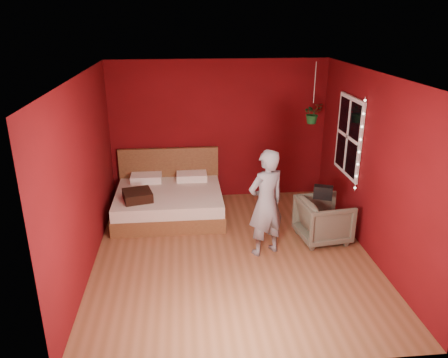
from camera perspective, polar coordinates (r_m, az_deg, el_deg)
floor at (r=6.57m, az=1.11°, el=-9.71°), size 4.50×4.50×0.00m
room_walls at (r=5.90m, az=1.23°, el=4.49°), size 4.04×4.54×2.62m
window at (r=7.28m, az=15.96°, el=5.36°), size 0.05×0.97×1.27m
fairy_lights at (r=6.80m, az=17.32°, el=4.17°), size 0.04×0.04×1.45m
bed at (r=7.77m, az=-7.16°, el=-2.70°), size 1.84×1.57×1.01m
person at (r=6.27m, az=5.50°, el=-3.16°), size 0.69×0.59×1.60m
armchair at (r=6.97m, az=12.85°, el=-5.22°), size 0.84×0.82×0.68m
handbag at (r=6.84m, az=12.82°, el=-1.71°), size 0.31×0.24×0.20m
throw_pillow at (r=7.31m, az=-11.23°, el=-2.14°), size 0.54×0.54×0.16m
hanging_plant at (r=7.71m, az=11.50°, el=8.43°), size 0.38×0.35×1.04m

